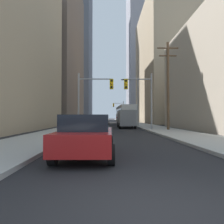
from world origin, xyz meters
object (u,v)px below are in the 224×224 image
city_bus (125,114)px  sedan_white (104,120)px  sedan_red (86,136)px  cargo_van_grey (126,118)px  sedan_maroon (103,121)px  traffic_signal_near_left (94,92)px  traffic_signal_far_right (119,108)px  sedan_beige (98,124)px  traffic_signal_near_right (140,92)px

city_bus → sedan_white: city_bus is taller
sedan_red → sedan_white: same height
cargo_van_grey → sedan_maroon: (-3.24, 8.90, -0.52)m
city_bus → cargo_van_grey: city_bus is taller
sedan_white → traffic_signal_near_left: 21.49m
sedan_red → sedan_white: size_ratio=0.99×
traffic_signal_far_right → sedan_beige: bearing=-95.7°
cargo_van_grey → sedan_beige: (-3.33, -8.14, -0.52)m
sedan_beige → city_bus: bearing=77.8°
cargo_van_grey → traffic_signal_near_left: (-3.86, -5.41, 2.75)m
sedan_red → traffic_signal_near_right: (4.13, 14.37, 3.23)m
sedan_red → traffic_signal_near_right: size_ratio=0.70×
cargo_van_grey → sedan_maroon: size_ratio=1.23×
sedan_beige → sedan_white: same height
traffic_signal_near_right → city_bus: bearing=90.5°
sedan_maroon → sedan_white: 6.91m
sedan_maroon → city_bus: bearing=27.1°
city_bus → sedan_red: city_bus is taller
sedan_red → sedan_maroon: same height
sedan_beige → traffic_signal_near_left: size_ratio=0.71×
traffic_signal_near_left → traffic_signal_far_right: bearing=83.1°
sedan_beige → traffic_signal_near_left: 4.29m
city_bus → traffic_signal_far_right: (0.05, 22.79, 2.08)m
city_bus → sedan_maroon: (-4.05, -2.07, -1.16)m
traffic_signal_near_left → traffic_signal_near_right: 4.82m
traffic_signal_far_right → sedan_maroon: bearing=-99.4°
sedan_maroon → cargo_van_grey: bearing=-70.0°
sedan_red → traffic_signal_near_left: traffic_signal_near_left is taller
sedan_beige → traffic_signal_far_right: bearing=84.3°
sedan_maroon → sedan_white: (0.15, 6.91, 0.00)m
city_bus → sedan_red: 31.02m
traffic_signal_near_right → sedan_beige: bearing=-147.5°
sedan_beige → traffic_signal_near_left: traffic_signal_near_left is taller
city_bus → traffic_signal_far_right: traffic_signal_far_right is taller
sedan_white → traffic_signal_far_right: (3.95, 17.94, 3.24)m
sedan_white → traffic_signal_near_right: traffic_signal_near_right is taller
sedan_maroon → traffic_signal_near_left: (-0.62, -14.31, 3.27)m
sedan_beige → sedan_white: (0.24, 23.95, 0.00)m
sedan_red → sedan_white: 35.59m
traffic_signal_far_right → traffic_signal_near_left: bearing=-96.9°
sedan_red → traffic_signal_near_right: traffic_signal_near_right is taller
sedan_beige → sedan_maroon: same height
cargo_van_grey → sedan_white: size_ratio=1.23×
sedan_red → sedan_maroon: 28.68m
city_bus → sedan_red: (-3.98, -30.74, -1.16)m
traffic_signal_near_right → traffic_signal_near_left: bearing=180.0°
traffic_signal_near_right → traffic_signal_far_right: same height
sedan_white → traffic_signal_near_right: size_ratio=0.71×
sedan_red → traffic_signal_far_right: 53.78m
sedan_beige → sedan_maroon: bearing=89.7°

